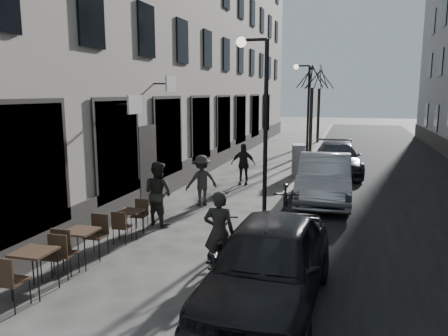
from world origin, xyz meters
The scene contains 21 objects.
ground centered at (0.00, 0.00, 0.00)m, with size 120.00×120.00×0.00m, color #3D3B38.
road centered at (3.85, 16.00, 0.00)m, with size 7.30×60.00×0.00m, color black.
kerb centered at (0.20, 16.00, 0.06)m, with size 0.25×60.00×0.12m, color slate.
building_left centered at (-6.00, 16.50, 8.00)m, with size 4.00×35.00×16.00m, color #ADA291.
streetlamp_near centered at (-0.17, 6.00, 3.16)m, with size 0.90×0.28×5.09m.
streetlamp_far centered at (-0.17, 18.00, 3.16)m, with size 0.90×0.28×5.09m.
tree_near centered at (-0.10, 21.00, 4.66)m, with size 2.40×2.40×5.70m.
tree_far centered at (-0.10, 27.00, 4.66)m, with size 2.40×2.40×5.70m.
bistro_set_a centered at (-3.16, 0.50, 0.49)m, with size 0.68×1.63×0.96m.
bistro_set_b centered at (-3.12, 1.86, 0.47)m, with size 0.63×1.55×0.92m.
bistro_set_c centered at (-3.01, 3.85, 0.42)m, with size 0.58×1.39×0.81m.
utility_cabinet centered at (0.10, 13.14, 0.71)m, with size 0.52×0.94×1.41m, color slate.
bicycle centered at (-0.22, 2.32, 0.52)m, with size 0.69×1.98×1.04m, color black.
cyclist_rider centered at (-0.22, 2.32, 0.85)m, with size 0.62×0.41×1.70m, color black.
pedestrian_near centered at (-2.78, 5.00, 0.89)m, with size 0.86×0.67×1.77m, color #272422.
pedestrian_mid centered at (-2.32, 7.33, 0.82)m, with size 1.06×0.61×1.64m, color #2C2A27.
pedestrian_far centered at (-1.80, 10.86, 0.82)m, with size 0.96×0.40×1.64m, color black.
car_near centered at (1.00, 1.20, 0.76)m, with size 1.81×4.49×1.53m, color black.
car_mid centered at (1.46, 8.97, 0.79)m, with size 1.67×4.79×1.58m, color #97999F.
car_far centered at (1.71, 14.27, 0.70)m, with size 1.96×4.81×1.40m, color #313239.
moped centered at (0.73, 5.01, 0.64)m, with size 0.60×2.14×1.28m, color black.
Camera 1 is at (2.23, -5.73, 3.62)m, focal length 35.00 mm.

